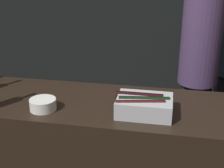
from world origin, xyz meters
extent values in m
cube|color=black|center=(0.00, 0.32, 0.48)|extent=(2.49, 0.65, 0.95)
cube|color=#B7BABF|center=(0.22, 0.22, 1.00)|extent=(0.32, 0.24, 0.10)
cylinder|color=#380F0F|center=(0.20, 0.17, 1.03)|extent=(0.29, 0.12, 0.06)
cylinder|color=black|center=(0.22, 0.22, 1.03)|extent=(0.30, 0.11, 0.07)
cylinder|color=black|center=(0.19, 0.27, 1.03)|extent=(0.28, 0.07, 0.07)
cylinder|color=white|center=(-0.39, 0.16, 0.99)|extent=(0.16, 0.16, 0.07)
cylinder|color=gray|center=(-0.39, 0.16, 1.01)|extent=(0.13, 0.13, 0.01)
cube|color=black|center=(0.60, 1.22, 0.40)|extent=(0.25, 0.19, 0.80)
cylinder|color=#473356|center=(0.60, 1.22, 1.17)|extent=(0.34, 0.34, 0.73)
camera|label=1|loc=(0.35, -1.45, 1.80)|focal=50.00mm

